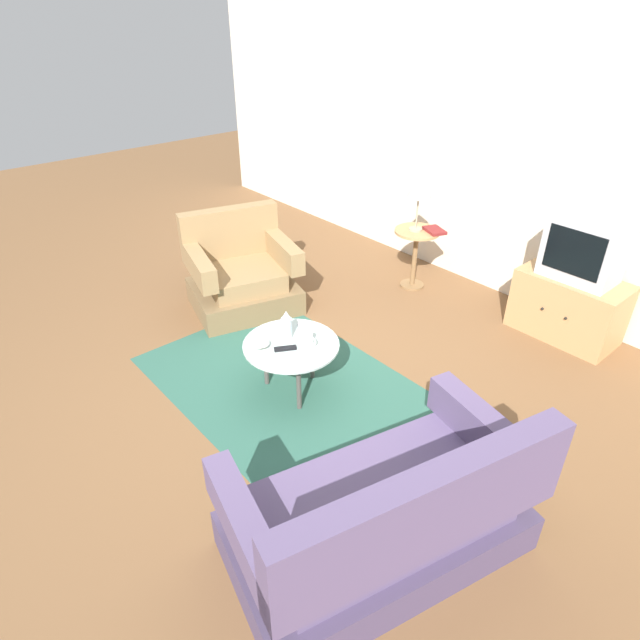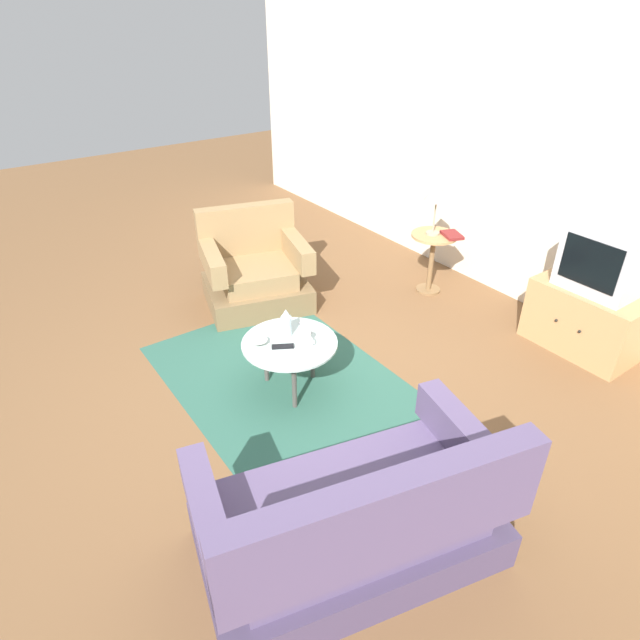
# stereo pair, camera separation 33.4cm
# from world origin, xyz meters

# --- Properties ---
(ground_plane) EXTENTS (16.00, 16.00, 0.00)m
(ground_plane) POSITION_xyz_m (0.00, 0.00, 0.00)
(ground_plane) COLOR brown
(back_wall) EXTENTS (9.00, 0.12, 2.70)m
(back_wall) POSITION_xyz_m (0.00, 2.59, 1.35)
(back_wall) COLOR beige
(back_wall) RESTS_ON ground
(area_rug) EXTENTS (2.44, 1.56, 0.00)m
(area_rug) POSITION_xyz_m (0.08, -0.08, 0.00)
(area_rug) COLOR #2D5B4C
(area_rug) RESTS_ON ground
(armchair) EXTENTS (1.03, 1.13, 0.90)m
(armchair) POSITION_xyz_m (-1.29, 0.39, 0.31)
(armchair) COLOR brown
(armchair) RESTS_ON ground
(couch) EXTENTS (1.21, 1.72, 0.91)m
(couch) POSITION_xyz_m (1.50, -0.61, 0.30)
(couch) COLOR #4B3E5C
(couch) RESTS_ON ground
(coffee_table) EXTENTS (0.71, 0.71, 0.43)m
(coffee_table) POSITION_xyz_m (0.07, -0.08, 0.39)
(coffee_table) COLOR #B2C6C1
(coffee_table) RESTS_ON ground
(side_table) EXTENTS (0.45, 0.45, 0.62)m
(side_table) POSITION_xyz_m (-0.45, 1.95, 0.44)
(side_table) COLOR tan
(side_table) RESTS_ON ground
(tv_stand) EXTENTS (0.88, 0.51, 0.56)m
(tv_stand) POSITION_xyz_m (1.04, 2.25, 0.28)
(tv_stand) COLOR tan
(tv_stand) RESTS_ON ground
(television) EXTENTS (0.58, 0.39, 0.51)m
(television) POSITION_xyz_m (1.04, 2.26, 0.82)
(television) COLOR #B7B7BC
(television) RESTS_ON tv_stand
(table_lamp) EXTENTS (0.24, 0.24, 0.49)m
(table_lamp) POSITION_xyz_m (-0.47, 1.94, 1.02)
(table_lamp) COLOR #9E937A
(table_lamp) RESTS_ON side_table
(vase) EXTENTS (0.08, 0.08, 0.22)m
(vase) POSITION_xyz_m (-0.01, -0.05, 0.54)
(vase) COLOR silver
(vase) RESTS_ON coffee_table
(mug) EXTENTS (0.12, 0.07, 0.10)m
(mug) POSITION_xyz_m (0.16, 0.02, 0.48)
(mug) COLOR white
(mug) RESTS_ON coffee_table
(bowl) EXTENTS (0.14, 0.14, 0.04)m
(bowl) POSITION_xyz_m (-0.03, -0.28, 0.45)
(bowl) COLOR silver
(bowl) RESTS_ON coffee_table
(tv_remote_dark) EXTENTS (0.12, 0.16, 0.02)m
(tv_remote_dark) POSITION_xyz_m (0.11, -0.16, 0.44)
(tv_remote_dark) COLOR black
(tv_remote_dark) RESTS_ON coffee_table
(tv_remote_silver) EXTENTS (0.17, 0.08, 0.02)m
(tv_remote_silver) POSITION_xyz_m (-0.01, 0.12, 0.44)
(tv_remote_silver) COLOR #B2B2B7
(tv_remote_silver) RESTS_ON coffee_table
(book) EXTENTS (0.27, 0.23, 0.03)m
(book) POSITION_xyz_m (-0.32, 2.05, 0.64)
(book) COLOR maroon
(book) RESTS_ON side_table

